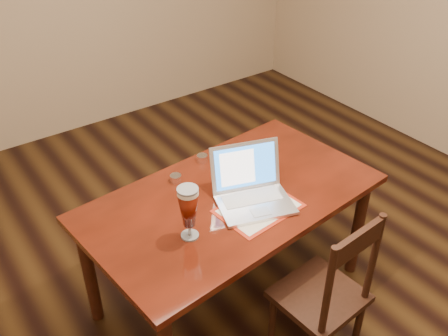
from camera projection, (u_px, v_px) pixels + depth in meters
ground at (257, 292)px, 2.93m from camera, size 5.00×5.00×0.00m
dining_table at (231, 208)px, 2.57m from camera, size 1.58×0.98×0.98m
dining_chair at (325, 296)px, 2.35m from camera, size 0.41×0.39×0.91m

